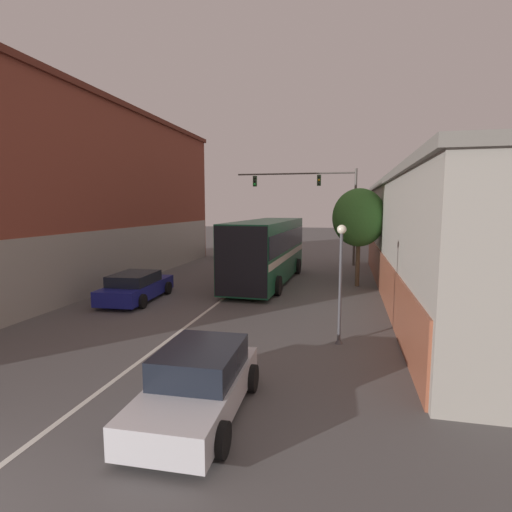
% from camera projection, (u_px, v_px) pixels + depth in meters
% --- Properties ---
extents(lane_center_line, '(0.14, 42.83, 0.01)m').
position_uv_depth(lane_center_line, '(230.00, 294.00, 20.24)').
color(lane_center_line, silver).
rests_on(lane_center_line, ground_plane).
extents(building_left_brick, '(7.99, 28.10, 10.13)m').
position_uv_depth(building_left_brick, '(54.00, 192.00, 22.28)').
color(building_left_brick, brown).
rests_on(building_left_brick, ground_plane).
extents(building_right_storefront, '(8.79, 24.40, 5.82)m').
position_uv_depth(building_right_storefront, '(477.00, 236.00, 18.74)').
color(building_right_storefront, '#9E998E').
rests_on(building_right_storefront, ground_plane).
extents(bus, '(3.15, 10.78, 3.60)m').
position_uv_depth(bus, '(267.00, 248.00, 23.08)').
color(bus, '#145133').
rests_on(bus, ground_plane).
extents(hatchback_foreground, '(2.11, 4.22, 1.41)m').
position_uv_depth(hatchback_foreground, '(198.00, 383.00, 8.50)').
color(hatchback_foreground, silver).
rests_on(hatchback_foreground, ground_plane).
extents(parked_car_left_near, '(2.33, 4.77, 1.32)m').
position_uv_depth(parked_car_left_near, '(136.00, 287.00, 18.79)').
color(parked_car_left_near, navy).
rests_on(parked_car_left_near, ground_plane).
extents(parked_car_left_mid, '(2.44, 4.35, 1.31)m').
position_uv_depth(parked_car_left_mid, '(233.00, 250.00, 35.09)').
color(parked_car_left_mid, slate).
rests_on(parked_car_left_mid, ground_plane).
extents(traffic_signal_gantry, '(9.01, 0.36, 7.15)m').
position_uv_depth(traffic_signal_gantry, '(320.00, 196.00, 29.83)').
color(traffic_signal_gantry, '#514C47').
rests_on(traffic_signal_gantry, ground_plane).
extents(street_lamp, '(0.29, 0.29, 3.84)m').
position_uv_depth(street_lamp, '(340.00, 279.00, 12.63)').
color(street_lamp, '#47474C').
rests_on(street_lamp, ground_plane).
extents(street_tree_near, '(2.88, 2.60, 5.39)m').
position_uv_depth(street_tree_near, '(359.00, 218.00, 21.75)').
color(street_tree_near, brown).
rests_on(street_tree_near, ground_plane).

